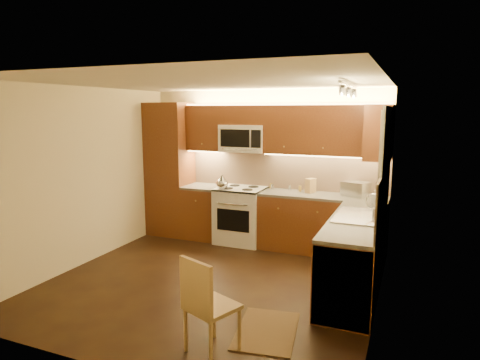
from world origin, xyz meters
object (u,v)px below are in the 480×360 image
at_px(microwave, 244,138).
at_px(kettle, 222,182).
at_px(sink, 358,210).
at_px(knife_block, 311,186).
at_px(dining_chair, 212,304).
at_px(soap_bottle, 375,197).
at_px(stove, 241,215).
at_px(toaster_oven, 356,189).

distance_m(microwave, kettle, 0.81).
bearing_deg(sink, knife_block, 124.90).
bearing_deg(dining_chair, soap_bottle, 90.12).
bearing_deg(soap_bottle, stove, -177.50).
xyz_separation_m(microwave, toaster_oven, (1.81, -0.01, -0.71)).
relative_size(stove, toaster_oven, 2.53).
relative_size(sink, soap_bottle, 4.45).
bearing_deg(toaster_oven, stove, -153.78).
bearing_deg(kettle, knife_block, 0.76).
distance_m(stove, toaster_oven, 1.90).
height_order(sink, knife_block, knife_block).
height_order(sink, soap_bottle, soap_bottle).
bearing_deg(toaster_oven, dining_chair, -82.09).
xyz_separation_m(toaster_oven, knife_block, (-0.69, 0.00, 0.00)).
xyz_separation_m(sink, soap_bottle, (0.12, 0.79, 0.02)).
bearing_deg(soap_bottle, sink, -87.53).
distance_m(stove, sink, 2.35).
height_order(microwave, knife_block, microwave).
distance_m(knife_block, dining_chair, 3.27).
xyz_separation_m(sink, dining_chair, (-1.01, -1.97, -0.52)).
height_order(stove, microwave, microwave).
bearing_deg(sink, microwave, 147.79).
bearing_deg(microwave, toaster_oven, -0.19).
xyz_separation_m(microwave, soap_bottle, (2.12, -0.47, -0.72)).
xyz_separation_m(soap_bottle, dining_chair, (-1.13, -2.76, -0.54)).
distance_m(sink, kettle, 2.41).
relative_size(sink, dining_chair, 0.94).
distance_m(stove, knife_block, 1.26).
bearing_deg(dining_chair, kettle, 135.61).
relative_size(kettle, dining_chair, 0.26).
distance_m(microwave, sink, 2.48).
xyz_separation_m(stove, soap_bottle, (2.12, -0.34, 0.54)).
xyz_separation_m(kettle, soap_bottle, (2.36, -0.11, -0.04)).
height_order(stove, kettle, kettle).
relative_size(stove, knife_block, 4.12).
bearing_deg(kettle, soap_bottle, -16.54).
height_order(microwave, toaster_oven, microwave).
relative_size(sink, knife_block, 3.86).
height_order(toaster_oven, dining_chair, toaster_oven).
bearing_deg(soap_bottle, toaster_oven, 135.65).
xyz_separation_m(stove, kettle, (-0.24, -0.22, 0.58)).
xyz_separation_m(microwave, knife_block, (1.12, -0.00, -0.71)).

